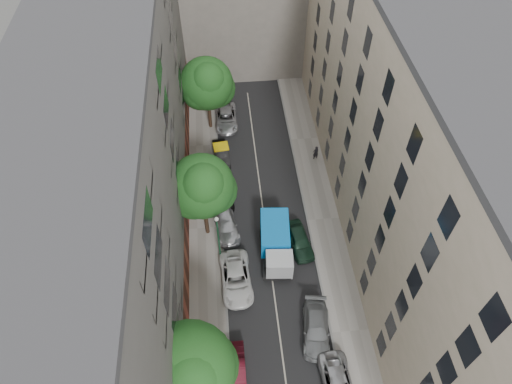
{
  "coord_description": "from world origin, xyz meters",
  "views": [
    {
      "loc": [
        -3.2,
        -25.0,
        34.26
      ],
      "look_at": [
        -0.93,
        -1.08,
        6.0
      ],
      "focal_mm": 32.0,
      "sensor_mm": 36.0,
      "label": 1
    }
  ],
  "objects": [
    {
      "name": "tree_far",
      "position": [
        -4.5,
        13.89,
        5.76
      ],
      "size": [
        5.72,
        5.5,
        8.6
      ],
      "color": "#382619",
      "rests_on": "sidewalk_left"
    },
    {
      "name": "car_left_1",
      "position": [
        -3.6,
        -13.4,
        0.7
      ],
      "size": [
        1.48,
        4.25,
        1.4
      ],
      "primitive_type": "imported",
      "rotation": [
        0.0,
        0.0,
        -0.0
      ],
      "color": "#4D0F1A",
      "rests_on": "ground"
    },
    {
      "name": "pedestrian",
      "position": [
        6.13,
        7.91,
        0.99
      ],
      "size": [
        0.7,
        0.56,
        1.68
      ],
      "primitive_type": "imported",
      "rotation": [
        0.0,
        0.0,
        3.44
      ],
      "color": "black",
      "rests_on": "sidewalk_right"
    },
    {
      "name": "car_right_2",
      "position": [
        2.8,
        -2.6,
        0.74
      ],
      "size": [
        2.42,
        4.59,
        1.49
      ],
      "primitive_type": "imported",
      "rotation": [
        0.0,
        0.0,
        0.16
      ],
      "color": "black",
      "rests_on": "ground"
    },
    {
      "name": "sidewalk_left",
      "position": [
        -5.5,
        0.0,
        0.07
      ],
      "size": [
        3.0,
        44.0,
        0.15
      ],
      "primitive_type": "cube",
      "color": "gray",
      "rests_on": "ground"
    },
    {
      "name": "tree_mid",
      "position": [
        -5.22,
        -0.57,
        6.32
      ],
      "size": [
        5.64,
        5.42,
        9.26
      ],
      "color": "#382619",
      "rests_on": "sidewalk_left"
    },
    {
      "name": "building_right",
      "position": [
        11.0,
        0.0,
        10.0
      ],
      "size": [
        8.0,
        44.0,
        20.0
      ],
      "primitive_type": "cube",
      "color": "#BAA691",
      "rests_on": "ground"
    },
    {
      "name": "tarp_truck",
      "position": [
        0.6,
        -3.17,
        1.52
      ],
      "size": [
        2.81,
        6.15,
        2.76
      ],
      "rotation": [
        0.0,
        0.0,
        -0.08
      ],
      "color": "black",
      "rests_on": "ground"
    },
    {
      "name": "car_left_4",
      "position": [
        -3.58,
        3.4,
        0.67
      ],
      "size": [
        1.91,
        4.05,
        1.34
      ],
      "primitive_type": "imported",
      "rotation": [
        0.0,
        0.0,
        0.09
      ],
      "color": "black",
      "rests_on": "ground"
    },
    {
      "name": "building_left",
      "position": [
        -11.0,
        0.0,
        10.0
      ],
      "size": [
        8.0,
        44.0,
        20.0
      ],
      "primitive_type": "cube",
      "color": "#52504D",
      "rests_on": "ground"
    },
    {
      "name": "car_left_3",
      "position": [
        -3.6,
        -0.2,
        0.68
      ],
      "size": [
        2.64,
        4.93,
        1.36
      ],
      "primitive_type": "imported",
      "rotation": [
        0.0,
        0.0,
        0.16
      ],
      "color": "#AEAFB3",
      "rests_on": "ground"
    },
    {
      "name": "tree_near",
      "position": [
        -6.3,
        -14.84,
        5.59
      ],
      "size": [
        6.1,
        5.94,
        8.56
      ],
      "color": "#382619",
      "rests_on": "sidewalk_left"
    },
    {
      "name": "car_left_5",
      "position": [
        -3.6,
        9.0,
        0.65
      ],
      "size": [
        1.82,
        4.1,
        1.31
      ],
      "primitive_type": "imported",
      "rotation": [
        0.0,
        0.0,
        0.11
      ],
      "color": "black",
      "rests_on": "ground"
    },
    {
      "name": "lamp_post",
      "position": [
        -4.25,
        -3.51,
        3.88
      ],
      "size": [
        0.36,
        0.36,
        6.0
      ],
      "color": "#17502F",
      "rests_on": "sidewalk_left"
    },
    {
      "name": "car_left_6",
      "position": [
        -2.8,
        14.6,
        0.72
      ],
      "size": [
        2.41,
        5.2,
        1.44
      ],
      "primitive_type": "imported",
      "rotation": [
        0.0,
        0.0,
        -0.0
      ],
      "color": "#B9B9BE",
      "rests_on": "ground"
    },
    {
      "name": "car_left_2",
      "position": [
        -3.06,
        -5.88,
        0.76
      ],
      "size": [
        2.74,
        5.54,
        1.51
      ],
      "primitive_type": "imported",
      "rotation": [
        0.0,
        0.0,
        0.04
      ],
      "color": "silver",
      "rests_on": "ground"
    },
    {
      "name": "car_right_0",
      "position": [
        3.6,
        -15.0,
        0.65
      ],
      "size": [
        2.35,
        4.78,
        1.31
      ],
      "primitive_type": "imported",
      "rotation": [
        0.0,
        0.0,
        0.04
      ],
      "color": "#B6B7BB",
      "rests_on": "ground"
    },
    {
      "name": "sidewalk_right",
      "position": [
        5.5,
        0.0,
        0.07
      ],
      "size": [
        3.0,
        44.0,
        0.15
      ],
      "primitive_type": "cube",
      "color": "gray",
      "rests_on": "ground"
    },
    {
      "name": "road_surface",
      "position": [
        0.0,
        0.0,
        0.01
      ],
      "size": [
        8.0,
        44.0,
        0.02
      ],
      "primitive_type": "cube",
      "color": "black",
      "rests_on": "ground"
    },
    {
      "name": "car_right_1",
      "position": [
        2.8,
        -10.8,
        0.72
      ],
      "size": [
        2.7,
        5.17,
        1.43
      ],
      "primitive_type": "imported",
      "rotation": [
        0.0,
        0.0,
        -0.15
      ],
      "color": "slate",
      "rests_on": "ground"
    },
    {
      "name": "ground",
      "position": [
        0.0,
        0.0,
        0.0
      ],
      "size": [
        120.0,
        120.0,
        0.0
      ],
      "primitive_type": "plane",
      "color": "#4C4C49",
      "rests_on": "ground"
    }
  ]
}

